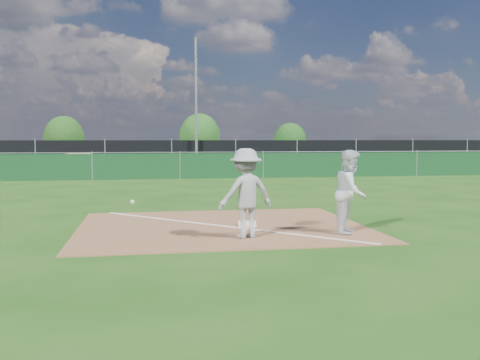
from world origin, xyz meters
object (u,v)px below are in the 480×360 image
Objects in this scene: runner at (351,192)px; car_mid at (176,157)px; car_left at (58,154)px; car_right at (231,156)px; tree_mid at (200,137)px; tree_right at (290,142)px; first_base at (247,224)px; light_pole at (196,104)px; tree_left at (64,139)px; play_at_first at (246,193)px.

car_mid is at bearing 35.05° from runner.
car_left is 11.94m from car_right.
tree_mid is at bearing 2.42° from car_mid.
tree_mid is 7.44m from tree_right.
tree_right is at bearing -36.98° from car_mid.
car_right is 1.46× the size of tree_right.
tree_right is at bearing 73.05° from first_base.
light_pole reaches higher than first_base.
first_base is at bearing -106.95° from tree_right.
car_left is 5.88m from tree_left.
runner is at bearing -177.46° from car_right.
light_pole reaches higher than runner.
runner is at bearing 4.86° from play_at_first.
tree_left reaches higher than tree_right.
first_base is 2.33m from runner.
tree_mid reaches higher than runner.
light_pole is at bearing -49.80° from tree_left.
first_base is at bearing -92.53° from light_pole.
play_at_first is at bearing -94.27° from tree_mid.
tree_left is 18.12m from tree_right.
car_left is at bearing 106.51° from first_base.
runner is 33.47m from tree_mid.
tree_right reaches higher than car_mid.
car_mid is (-1.95, 26.75, -0.16)m from runner.
play_at_first is 0.68× the size of car_mid.
tree_right reaches higher than runner.
car_right is 13.87m from tree_left.
light_pole is 10.80m from tree_mid.
car_mid is 1.02× the size of tree_mid.
tree_mid is at bearing -3.21° from tree_left.
tree_right is at bearing -4.21° from tree_left.
car_mid is at bearing 90.18° from first_base.
car_left is at bearing 105.23° from play_at_first.
tree_mid is at bearing 174.34° from tree_right.
tree_mid is at bearing 83.15° from light_pole.
tree_right is (7.39, -0.73, -0.38)m from tree_mid.
light_pole is 13.29m from tree_right.
first_base is 28.28m from car_left.
light_pole is at bearing 87.47° from first_base.
runner is (2.15, 0.18, -0.03)m from play_at_first.
play_at_first is (-0.29, -1.35, 0.80)m from first_base.
runner is at bearing -141.59° from car_left.
play_at_first is 0.56× the size of car_left.
car_right is at bearing -73.02° from car_left.
light_pole is 10.94m from car_left.
light_pole is at bearing -96.85° from tree_mid.
runner is 29.96m from car_left.
car_mid is at bearing -81.73° from car_left.
car_left is 11.55m from tree_mid.
runner is 27.91m from car_right.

